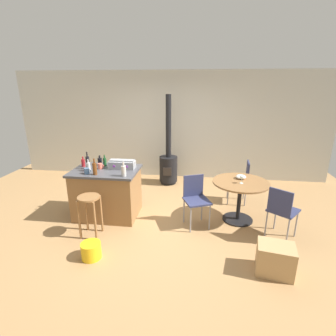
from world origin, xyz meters
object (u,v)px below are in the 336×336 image
(bottle_1, at_px, (88,162))
(folding_chair_far, at_px, (241,178))
(bottle_0, at_px, (83,163))
(bottle_2, at_px, (95,168))
(bottle_3, at_px, (88,167))
(bottle_6, at_px, (105,162))
(bottle_4, at_px, (124,171))
(serving_bowl, at_px, (241,177))
(dining_table, at_px, (240,191))
(wooden_stool, at_px, (89,207))
(toolbox, at_px, (122,164))
(plastic_bucket, at_px, (91,251))
(kitchen_island, at_px, (107,193))
(folding_chair_left, at_px, (196,197))
(wood_stove, at_px, (168,163))
(cup_0, at_px, (87,171))
(folding_chair_near, at_px, (282,209))
(wine_glass, at_px, (242,177))
(cardboard_box, at_px, (275,259))
(bottle_5, at_px, (100,161))
(cup_1, at_px, (100,166))

(bottle_1, bearing_deg, folding_chair_far, 17.23)
(bottle_0, bearing_deg, bottle_2, -46.06)
(bottle_0, height_order, bottle_3, bottle_3)
(bottle_6, bearing_deg, bottle_4, -44.53)
(serving_bowl, bearing_deg, dining_table, -96.39)
(wooden_stool, distance_m, toolbox, 1.00)
(bottle_0, height_order, serving_bowl, bottle_0)
(dining_table, distance_m, plastic_bucket, 2.64)
(bottle_0, bearing_deg, plastic_bucket, -64.32)
(kitchen_island, height_order, bottle_3, bottle_3)
(folding_chair_far, bearing_deg, folding_chair_left, -131.10)
(folding_chair_left, distance_m, bottle_6, 1.81)
(wood_stove, height_order, bottle_1, wood_stove)
(bottle_3, distance_m, cup_0, 0.15)
(folding_chair_near, distance_m, wood_stove, 3.02)
(bottle_0, relative_size, bottle_3, 0.90)
(folding_chair_near, xyz_separation_m, bottle_2, (-3.04, 0.14, 0.49))
(cup_0, height_order, plastic_bucket, cup_0)
(wood_stove, distance_m, wine_glass, 2.33)
(bottle_0, distance_m, plastic_bucket, 1.78)
(wooden_stool, distance_m, plastic_bucket, 0.73)
(toolbox, height_order, bottle_0, bottle_0)
(cup_0, distance_m, cardboard_box, 3.18)
(bottle_5, bearing_deg, folding_chair_left, -12.45)
(folding_chair_near, xyz_separation_m, bottle_5, (-3.17, 0.69, 0.45))
(folding_chair_near, relative_size, folding_chair_far, 0.99)
(dining_table, bearing_deg, folding_chair_near, -43.01)
(folding_chair_near, bearing_deg, serving_bowl, 128.87)
(bottle_0, relative_size, bottle_6, 0.88)
(wood_stove, relative_size, toolbox, 4.60)
(folding_chair_far, height_order, cardboard_box, folding_chair_far)
(bottle_0, bearing_deg, kitchen_island, -15.67)
(bottle_2, relative_size, cup_1, 2.37)
(wooden_stool, distance_m, dining_table, 2.57)
(folding_chair_left, height_order, cardboard_box, folding_chair_left)
(bottle_3, relative_size, plastic_bucket, 0.75)
(folding_chair_left, bearing_deg, plastic_bucket, -141.39)
(kitchen_island, height_order, bottle_2, bottle_2)
(wooden_stool, distance_m, folding_chair_far, 3.01)
(bottle_0, xyz_separation_m, plastic_bucket, (0.68, -1.41, -0.85))
(bottle_2, bearing_deg, folding_chair_left, 4.82)
(bottle_2, xyz_separation_m, wine_glass, (2.47, 0.31, -0.16))
(folding_chair_left, distance_m, bottle_2, 1.78)
(bottle_0, height_order, bottle_2, bottle_2)
(folding_chair_left, distance_m, bottle_4, 1.30)
(dining_table, bearing_deg, bottle_0, 179.55)
(wood_stove, distance_m, cardboard_box, 3.55)
(wine_glass, xyz_separation_m, cardboard_box, (0.30, -1.28, -0.65))
(bottle_1, bearing_deg, toolbox, 10.32)
(cup_0, height_order, cup_1, cup_1)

